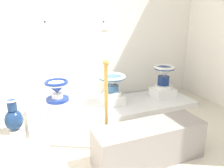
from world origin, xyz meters
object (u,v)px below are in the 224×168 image
decorative_vase_corner (14,118)px  stanchion_post_near_left (106,126)px  antique_toilet_squat_floral (57,89)px  plinth_block_squat_floral (58,108)px  plinth_block_tall_cobalt (112,99)px  info_placard_second (106,25)px  info_placard_first (48,24)px  museum_bench (149,143)px  antique_toilet_tall_cobalt (112,82)px  antique_toilet_slender_white (164,74)px  plinth_block_slender_white (163,93)px

decorative_vase_corner → stanchion_post_near_left: (0.93, -0.82, 0.10)m
antique_toilet_squat_floral → plinth_block_squat_floral: bearing=-76.0°
plinth_block_squat_floral → stanchion_post_near_left: 1.01m
plinth_block_tall_cobalt → stanchion_post_near_left: size_ratio=0.35×
plinth_block_tall_cobalt → info_placard_second: info_placard_second is taller
info_placard_first → museum_bench: info_placard_first is taller
plinth_block_squat_floral → antique_toilet_squat_floral: size_ratio=0.96×
plinth_block_squat_floral → stanchion_post_near_left: stanchion_post_near_left is taller
plinth_block_tall_cobalt → info_placard_first: 1.46m
info_placard_first → museum_bench: size_ratio=0.11×
info_placard_first → decorative_vase_corner: info_placard_first is taller
antique_toilet_tall_cobalt → stanchion_post_near_left: size_ratio=0.40×
plinth_block_tall_cobalt → museum_bench: size_ratio=0.31×
antique_toilet_slender_white → info_placard_second: (-0.85, 0.43, 0.78)m
plinth_block_squat_floral → antique_toilet_squat_floral: bearing=104.0°
antique_toilet_squat_floral → info_placard_second: (0.89, 0.43, 0.80)m
antique_toilet_slender_white → decorative_vase_corner: 2.34m
plinth_block_slender_white → decorative_vase_corner: size_ratio=0.81×
plinth_block_slender_white → antique_toilet_squat_floral: bearing=-179.9°
antique_toilet_slender_white → antique_toilet_tall_cobalt: bearing=174.5°
info_placard_second → antique_toilet_slender_white: bearing=-26.9°
stanchion_post_near_left → plinth_block_tall_cobalt: bearing=64.0°
plinth_block_slender_white → stanchion_post_near_left: bearing=-145.7°
antique_toilet_squat_floral → info_placard_first: 0.93m
info_placard_second → stanchion_post_near_left: bearing=-111.3°
plinth_block_slender_white → info_placard_first: 2.11m
museum_bench → antique_toilet_tall_cobalt: bearing=82.7°
plinth_block_slender_white → antique_toilet_slender_white: bearing=0.0°
antique_toilet_squat_floral → info_placard_second: info_placard_second is taller
plinth_block_tall_cobalt → decorative_vase_corner: bearing=-171.8°
plinth_block_squat_floral → plinth_block_slender_white: 1.74m
plinth_block_slender_white → stanchion_post_near_left: 1.68m
info_placard_first → info_placard_second: (0.88, 0.00, -0.02)m
museum_bench → plinth_block_tall_cobalt: bearing=82.7°
antique_toilet_tall_cobalt → antique_toilet_slender_white: antique_toilet_slender_white is taller
stanchion_post_near_left → info_placard_first: bearing=104.2°
antique_toilet_squat_floral → antique_toilet_tall_cobalt: (0.86, 0.09, -0.03)m
plinth_block_squat_floral → antique_toilet_tall_cobalt: (0.86, 0.09, 0.25)m
antique_toilet_squat_floral → info_placard_second: bearing=25.9°
decorative_vase_corner → museum_bench: (1.26, -1.17, 0.01)m
plinth_block_slender_white → museum_bench: 1.67m
plinth_block_slender_white → info_placard_first: (-1.73, 0.43, 1.13)m
museum_bench → info_placard_first: bearing=111.3°
museum_bench → info_placard_second: bearing=83.0°
plinth_block_squat_floral → info_placard_first: (0.01, 0.43, 1.11)m
info_placard_second → museum_bench: 2.04m
info_placard_first → stanchion_post_near_left: bearing=-75.8°
plinth_block_tall_cobalt → antique_toilet_slender_white: antique_toilet_slender_white is taller
antique_toilet_tall_cobalt → info_placard_first: info_placard_first is taller
decorative_vase_corner → stanchion_post_near_left: 1.25m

